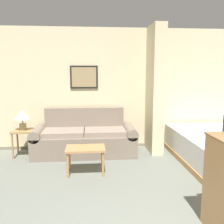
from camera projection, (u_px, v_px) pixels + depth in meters
name	position (u px, v px, depth m)	size (l,w,h in m)	color
wall_back	(110.00, 89.00, 5.49)	(7.59, 0.16, 2.60)	beige
wall_partition_pillar	(155.00, 90.00, 5.16)	(0.24, 0.71, 2.60)	beige
couch	(85.00, 138.00, 5.13)	(2.08, 0.84, 0.92)	gray
coffee_table	(85.00, 151.00, 4.10)	(0.64, 0.40, 0.45)	#B27F4C
side_table	(23.00, 135.00, 4.96)	(0.40, 0.40, 0.53)	#B27F4C
table_lamp	(22.00, 115.00, 4.90)	(0.36, 0.36, 0.41)	tan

